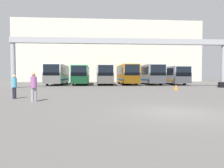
{
  "coord_description": "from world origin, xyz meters",
  "views": [
    {
      "loc": [
        -3.58,
        -9.29,
        1.65
      ],
      "look_at": [
        -1.04,
        22.72,
        0.3
      ],
      "focal_mm": 35.0,
      "sensor_mm": 36.0,
      "label": 1
    }
  ],
  "objects": [
    {
      "name": "pedestrian_near_left",
      "position": [
        -9.13,
        6.23,
        0.88
      ],
      "size": [
        0.35,
        0.35,
        1.66
      ],
      "rotation": [
        0.0,
        0.0,
        2.35
      ],
      "color": "black",
      "rests_on": "ground"
    },
    {
      "name": "bus_slot_4",
      "position": [
        5.89,
        28.46,
        1.9
      ],
      "size": [
        2.63,
        11.51,
        3.29
      ],
      "color": "#999EA5",
      "rests_on": "ground"
    },
    {
      "name": "building_backdrop",
      "position": [
        0.0,
        49.2,
        7.49
      ],
      "size": [
        46.09,
        12.0,
        14.99
      ],
      "color": "#B7B2A3",
      "rests_on": "ground"
    },
    {
      "name": "bus_slot_3",
      "position": [
        1.96,
        28.19,
        1.91
      ],
      "size": [
        2.52,
        10.96,
        3.33
      ],
      "color": "orange",
      "rests_on": "ground"
    },
    {
      "name": "bus_slot_0",
      "position": [
        -9.82,
        28.22,
        1.9
      ],
      "size": [
        2.59,
        11.03,
        3.3
      ],
      "color": "silver",
      "rests_on": "ground"
    },
    {
      "name": "bus_slot_5",
      "position": [
        9.82,
        28.07,
        1.74
      ],
      "size": [
        2.61,
        10.73,
        3.01
      ],
      "color": "#999EA5",
      "rests_on": "ground"
    },
    {
      "name": "overhead_gantry",
      "position": [
        0.0,
        18.97,
        5.35
      ],
      "size": [
        28.13,
        0.8,
        6.35
      ],
      "color": "gray",
      "rests_on": "ground"
    },
    {
      "name": "bus_slot_2",
      "position": [
        -1.96,
        28.33,
        1.84
      ],
      "size": [
        2.47,
        11.24,
        3.2
      ],
      "color": "beige",
      "rests_on": "ground"
    },
    {
      "name": "bus_slot_1",
      "position": [
        -5.89,
        28.42,
        1.79
      ],
      "size": [
        2.47,
        11.43,
        3.11
      ],
      "color": "#268C4C",
      "rests_on": "ground"
    },
    {
      "name": "ground_plane",
      "position": [
        0.0,
        0.0,
        0.0
      ],
      "size": [
        200.0,
        200.0,
        0.0
      ],
      "primitive_type": "plane",
      "color": "#514F4C"
    },
    {
      "name": "tire_stack",
      "position": [
        12.99,
        17.9,
        0.36
      ],
      "size": [
        1.04,
        1.04,
        0.72
      ],
      "color": "black",
      "rests_on": "ground"
    },
    {
      "name": "traffic_cone",
      "position": [
        5.26,
        13.83,
        0.31
      ],
      "size": [
        0.4,
        0.4,
        0.62
      ],
      "color": "orange",
      "rests_on": "ground"
    },
    {
      "name": "pedestrian_near_center",
      "position": [
        -7.32,
        4.41,
        0.94
      ],
      "size": [
        0.37,
        0.37,
        1.77
      ],
      "rotation": [
        0.0,
        0.0,
        0.57
      ],
      "color": "gray",
      "rests_on": "ground"
    }
  ]
}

